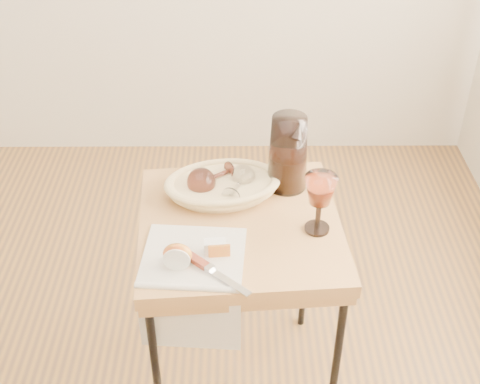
{
  "coord_description": "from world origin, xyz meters",
  "views": [
    {
      "loc": [
        0.58,
        -1.21,
        1.9
      ],
      "look_at": [
        0.58,
        0.21,
        0.86
      ],
      "focal_mm": 47.95,
      "sensor_mm": 36.0,
      "label": 1
    }
  ],
  "objects_px": {
    "pitcher": "(288,153)",
    "wine_goblet": "(319,204)",
    "side_table": "(240,310)",
    "bread_basket": "(223,187)",
    "goblet_lying_b": "(238,185)",
    "goblet_lying_a": "(214,177)",
    "table_knife": "(212,270)",
    "tea_towel": "(194,256)",
    "apple_half": "(177,254)"
  },
  "relations": [
    {
      "from": "bread_basket",
      "to": "table_knife",
      "type": "bearing_deg",
      "value": -103.78
    },
    {
      "from": "pitcher",
      "to": "table_knife",
      "type": "bearing_deg",
      "value": -93.85
    },
    {
      "from": "bread_basket",
      "to": "wine_goblet",
      "type": "xyz_separation_m",
      "value": [
        0.27,
        -0.17,
        0.06
      ]
    },
    {
      "from": "apple_half",
      "to": "table_knife",
      "type": "distance_m",
      "value": 0.1
    },
    {
      "from": "tea_towel",
      "to": "table_knife",
      "type": "xyz_separation_m",
      "value": [
        0.05,
        -0.07,
        0.01
      ]
    },
    {
      "from": "bread_basket",
      "to": "goblet_lying_a",
      "type": "height_order",
      "value": "goblet_lying_a"
    },
    {
      "from": "bread_basket",
      "to": "goblet_lying_b",
      "type": "distance_m",
      "value": 0.05
    },
    {
      "from": "goblet_lying_b",
      "to": "wine_goblet",
      "type": "relative_size",
      "value": 0.66
    },
    {
      "from": "goblet_lying_a",
      "to": "apple_half",
      "type": "height_order",
      "value": "goblet_lying_a"
    },
    {
      "from": "goblet_lying_a",
      "to": "wine_goblet",
      "type": "relative_size",
      "value": 0.78
    },
    {
      "from": "wine_goblet",
      "to": "goblet_lying_a",
      "type": "bearing_deg",
      "value": 148.39
    },
    {
      "from": "tea_towel",
      "to": "goblet_lying_b",
      "type": "height_order",
      "value": "goblet_lying_b"
    },
    {
      "from": "goblet_lying_b",
      "to": "apple_half",
      "type": "distance_m",
      "value": 0.34
    },
    {
      "from": "wine_goblet",
      "to": "apple_half",
      "type": "bearing_deg",
      "value": -158.57
    },
    {
      "from": "goblet_lying_a",
      "to": "bread_basket",
      "type": "bearing_deg",
      "value": 117.53
    },
    {
      "from": "bread_basket",
      "to": "pitcher",
      "type": "distance_m",
      "value": 0.22
    },
    {
      "from": "wine_goblet",
      "to": "table_knife",
      "type": "bearing_deg",
      "value": -148.19
    },
    {
      "from": "apple_half",
      "to": "goblet_lying_b",
      "type": "bearing_deg",
      "value": 64.07
    },
    {
      "from": "goblet_lying_a",
      "to": "wine_goblet",
      "type": "bearing_deg",
      "value": 112.48
    },
    {
      "from": "tea_towel",
      "to": "apple_half",
      "type": "distance_m",
      "value": 0.07
    },
    {
      "from": "side_table",
      "to": "table_knife",
      "type": "height_order",
      "value": "table_knife"
    },
    {
      "from": "side_table",
      "to": "wine_goblet",
      "type": "height_order",
      "value": "wine_goblet"
    },
    {
      "from": "bread_basket",
      "to": "table_knife",
      "type": "height_order",
      "value": "bread_basket"
    },
    {
      "from": "bread_basket",
      "to": "pitcher",
      "type": "xyz_separation_m",
      "value": [
        0.2,
        0.05,
        0.09
      ]
    },
    {
      "from": "goblet_lying_a",
      "to": "pitcher",
      "type": "relative_size",
      "value": 0.51
    },
    {
      "from": "pitcher",
      "to": "wine_goblet",
      "type": "relative_size",
      "value": 1.52
    },
    {
      "from": "goblet_lying_b",
      "to": "table_knife",
      "type": "height_order",
      "value": "goblet_lying_b"
    },
    {
      "from": "goblet_lying_a",
      "to": "table_knife",
      "type": "relative_size",
      "value": 0.61
    },
    {
      "from": "side_table",
      "to": "wine_goblet",
      "type": "relative_size",
      "value": 4.01
    },
    {
      "from": "bread_basket",
      "to": "table_knife",
      "type": "xyz_separation_m",
      "value": [
        -0.02,
        -0.35,
        -0.01
      ]
    },
    {
      "from": "pitcher",
      "to": "wine_goblet",
      "type": "xyz_separation_m",
      "value": [
        0.07,
        -0.22,
        -0.03
      ]
    },
    {
      "from": "table_knife",
      "to": "side_table",
      "type": "bearing_deg",
      "value": 113.61
    },
    {
      "from": "side_table",
      "to": "goblet_lying_b",
      "type": "bearing_deg",
      "value": 92.45
    },
    {
      "from": "side_table",
      "to": "bread_basket",
      "type": "xyz_separation_m",
      "value": [
        -0.05,
        0.13,
        0.4
      ]
    },
    {
      "from": "pitcher",
      "to": "apple_half",
      "type": "distance_m",
      "value": 0.49
    },
    {
      "from": "side_table",
      "to": "goblet_lying_b",
      "type": "relative_size",
      "value": 6.06
    },
    {
      "from": "side_table",
      "to": "apple_half",
      "type": "height_order",
      "value": "apple_half"
    },
    {
      "from": "side_table",
      "to": "pitcher",
      "type": "bearing_deg",
      "value": 50.98
    },
    {
      "from": "tea_towel",
      "to": "pitcher",
      "type": "xyz_separation_m",
      "value": [
        0.27,
        0.33,
        0.12
      ]
    },
    {
      "from": "goblet_lying_a",
      "to": "goblet_lying_b",
      "type": "bearing_deg",
      "value": 120.46
    },
    {
      "from": "side_table",
      "to": "tea_towel",
      "type": "bearing_deg",
      "value": -129.95
    },
    {
      "from": "side_table",
      "to": "bread_basket",
      "type": "relative_size",
      "value": 2.36
    },
    {
      "from": "bread_basket",
      "to": "apple_half",
      "type": "bearing_deg",
      "value": -119.67
    },
    {
      "from": "side_table",
      "to": "goblet_lying_b",
      "type": "xyz_separation_m",
      "value": [
        -0.0,
        0.11,
        0.42
      ]
    },
    {
      "from": "tea_towel",
      "to": "table_knife",
      "type": "distance_m",
      "value": 0.09
    },
    {
      "from": "wine_goblet",
      "to": "table_knife",
      "type": "distance_m",
      "value": 0.35
    },
    {
      "from": "wine_goblet",
      "to": "pitcher",
      "type": "bearing_deg",
      "value": 108.54
    },
    {
      "from": "wine_goblet",
      "to": "bread_basket",
      "type": "bearing_deg",
      "value": 147.9
    },
    {
      "from": "tea_towel",
      "to": "apple_half",
      "type": "relative_size",
      "value": 3.52
    },
    {
      "from": "side_table",
      "to": "tea_towel",
      "type": "relative_size",
      "value": 2.71
    }
  ]
}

